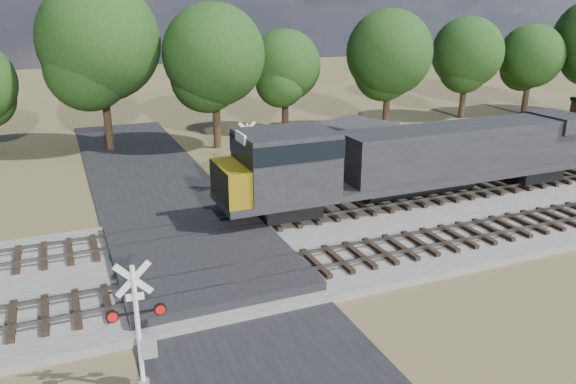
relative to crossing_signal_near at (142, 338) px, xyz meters
name	(u,v)px	position (x,y,z in m)	size (l,w,h in m)	color
ground	(205,269)	(3.43, 6.63, -1.63)	(160.00, 160.00, 0.00)	brown
ballast_bed	(406,225)	(13.43, 7.13, -1.48)	(140.00, 10.00, 0.30)	gray
road	(205,268)	(3.43, 6.63, -1.59)	(7.00, 60.00, 0.08)	black
crossing_panel	(202,257)	(3.43, 7.13, -1.32)	(7.00, 9.00, 0.62)	#262628
track_near	(295,266)	(6.55, 4.63, -1.22)	(140.00, 2.60, 0.33)	black
track_far	(253,223)	(6.55, 9.63, -1.22)	(140.00, 2.60, 0.33)	black
crossing_signal_near	(142,338)	(0.00, 0.00, 0.00)	(1.58, 0.36, 3.93)	silver
crossing_signal_far	(247,164)	(8.10, 15.03, 0.08)	(1.66, 0.36, 4.12)	silver
equipment_shed	(356,143)	(16.71, 18.01, -0.23)	(5.37, 5.37, 2.77)	#4F3622
treeline	(152,54)	(5.42, 27.38, 5.13)	(83.18, 11.05, 11.90)	black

